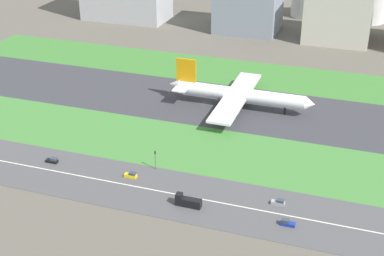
% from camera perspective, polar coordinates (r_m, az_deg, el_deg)
% --- Properties ---
extents(ground_plane, '(800.00, 800.00, 0.00)m').
position_cam_1_polar(ground_plane, '(250.78, 1.26, 2.56)').
color(ground_plane, '#5B564C').
extents(runway, '(280.00, 46.00, 0.10)m').
position_cam_1_polar(runway, '(250.76, 1.26, 2.57)').
color(runway, '#38383D').
rests_on(runway, ground_plane).
extents(grass_median_north, '(280.00, 36.00, 0.10)m').
position_cam_1_polar(grass_median_north, '(287.14, 3.76, 5.75)').
color(grass_median_north, '#3D7A33').
rests_on(grass_median_north, ground_plane).
extents(grass_median_south, '(280.00, 36.00, 0.10)m').
position_cam_1_polar(grass_median_south, '(216.05, -2.04, -1.66)').
color(grass_median_south, '#427F38').
rests_on(grass_median_south, ground_plane).
extents(highway, '(280.00, 28.00, 0.10)m').
position_cam_1_polar(highway, '(190.69, -5.44, -6.01)').
color(highway, '#4C4C4F').
rests_on(highway, ground_plane).
extents(highway_centerline, '(266.00, 0.50, 0.01)m').
position_cam_1_polar(highway_centerline, '(190.66, -5.44, -5.99)').
color(highway_centerline, silver).
rests_on(highway_centerline, highway).
extents(airliner, '(65.00, 56.00, 19.70)m').
position_cam_1_polar(airliner, '(244.63, 4.58, 3.43)').
color(airliner, white).
rests_on(airliner, runway).
extents(car_0, '(4.40, 1.80, 2.00)m').
position_cam_1_polar(car_0, '(174.29, 9.65, -9.50)').
color(car_0, navy).
rests_on(car_0, highway).
extents(car_3, '(4.40, 1.80, 2.00)m').
position_cam_1_polar(car_3, '(209.56, -14.00, -3.22)').
color(car_3, black).
rests_on(car_3, highway).
extents(car_2, '(4.40, 1.80, 2.00)m').
position_cam_1_polar(car_2, '(195.88, -6.21, -4.78)').
color(car_2, yellow).
rests_on(car_2, highway).
extents(truck_0, '(8.40, 2.50, 4.00)m').
position_cam_1_polar(truck_0, '(179.84, -0.44, -7.49)').
color(truck_0, black).
rests_on(truck_0, highway).
extents(car_1, '(4.40, 1.80, 2.00)m').
position_cam_1_polar(car_1, '(182.92, 8.80, -7.48)').
color(car_1, '#99999E').
rests_on(car_1, highway).
extents(traffic_light, '(0.36, 0.50, 7.20)m').
position_cam_1_polar(traffic_light, '(198.32, -3.76, -3.11)').
color(traffic_light, '#4C4C51').
rests_on(traffic_light, highway).
extents(office_tower, '(37.16, 37.20, 34.93)m').
position_cam_1_polar(office_tower, '(343.73, 14.78, 11.55)').
color(office_tower, beige).
rests_on(office_tower, ground_plane).
extents(fuel_tank_west, '(24.23, 24.23, 16.07)m').
position_cam_1_polar(fuel_tank_west, '(391.56, 11.87, 12.23)').
color(fuel_tank_west, silver).
rests_on(fuel_tank_west, ground_plane).
extents(fuel_tank_centre, '(23.63, 23.63, 17.36)m').
position_cam_1_polar(fuel_tank_centre, '(388.86, 17.43, 11.59)').
color(fuel_tank_centre, silver).
rests_on(fuel_tank_centre, ground_plane).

